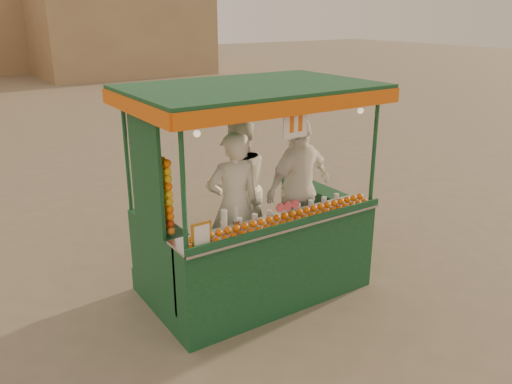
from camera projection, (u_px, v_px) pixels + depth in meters
ground at (245, 279)px, 6.94m from camera, size 90.00×90.00×0.00m
building_right at (120, 28)px, 28.63m from camera, size 9.00×6.00×5.00m
juice_cart at (252, 232)px, 6.34m from camera, size 2.88×1.87×2.62m
vendor_left at (234, 205)px, 6.21m from camera, size 0.72×0.54×1.80m
vendor_middle at (238, 188)px, 6.76m from camera, size 1.00×0.83×1.84m
vendor_right at (299, 188)px, 6.67m from camera, size 1.17×0.65×1.90m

